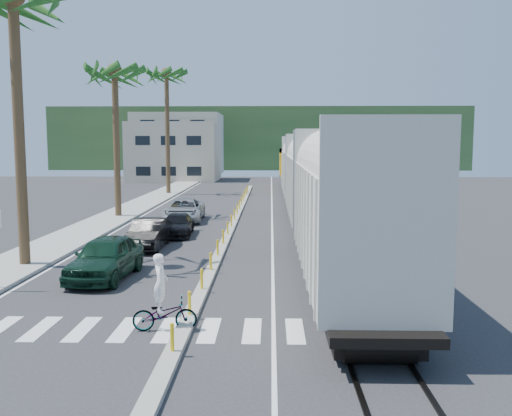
% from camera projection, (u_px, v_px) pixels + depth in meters
% --- Properties ---
extents(ground, '(140.00, 140.00, 0.00)m').
position_uv_depth(ground, '(194.00, 309.00, 18.00)').
color(ground, '#28282B').
rests_on(ground, ground).
extents(sidewalk, '(3.00, 90.00, 0.15)m').
position_uv_depth(sidewalk, '(126.00, 211.00, 43.03)').
color(sidewalk, gray).
rests_on(sidewalk, ground).
extents(rails, '(1.56, 100.00, 0.06)m').
position_uv_depth(rails, '(303.00, 208.00, 45.67)').
color(rails, black).
rests_on(rails, ground).
extents(median, '(0.45, 60.00, 0.85)m').
position_uv_depth(median, '(234.00, 221.00, 37.81)').
color(median, gray).
rests_on(median, ground).
extents(crosswalk, '(14.00, 2.20, 0.01)m').
position_uv_depth(crosswalk, '(185.00, 330.00, 16.01)').
color(crosswalk, silver).
rests_on(crosswalk, ground).
extents(lane_markings, '(9.42, 90.00, 0.01)m').
position_uv_depth(lane_markings, '(210.00, 212.00, 42.88)').
color(lane_markings, silver).
rests_on(lane_markings, ground).
extents(freight_train, '(3.00, 60.94, 5.85)m').
position_uv_depth(freight_train, '(308.00, 176.00, 39.64)').
color(freight_train, beige).
rests_on(freight_train, ground).
extents(palm_trees, '(3.50, 37.20, 13.75)m').
position_uv_depth(palm_trees, '(120.00, 62.00, 39.51)').
color(palm_trees, brown).
rests_on(palm_trees, ground).
extents(buildings, '(38.00, 27.00, 10.00)m').
position_uv_depth(buildings, '(214.00, 148.00, 88.82)').
color(buildings, beige).
rests_on(buildings, ground).
extents(hillside, '(80.00, 20.00, 12.00)m').
position_uv_depth(hillside, '(259.00, 139.00, 116.62)').
color(hillside, '#385628').
rests_on(hillside, ground).
extents(car_lead, '(2.66, 5.14, 1.66)m').
position_uv_depth(car_lead, '(106.00, 257.00, 22.02)').
color(car_lead, '#0F2F1F').
rests_on(car_lead, ground).
extents(car_second, '(1.64, 4.44, 1.45)m').
position_uv_depth(car_second, '(149.00, 234.00, 28.33)').
color(car_second, black).
rests_on(car_second, ground).
extents(car_third, '(2.15, 4.39, 1.22)m').
position_uv_depth(car_third, '(177.00, 225.00, 32.20)').
color(car_third, black).
rests_on(car_third, ground).
extents(car_rear, '(2.80, 5.48, 1.48)m').
position_uv_depth(car_rear, '(184.00, 210.00, 38.10)').
color(car_rear, '#B5B7BA').
rests_on(car_rear, ground).
extents(cyclist, '(1.08, 1.95, 2.19)m').
position_uv_depth(cyclist, '(164.00, 306.00, 15.92)').
color(cyclist, '#9EA0A5').
rests_on(cyclist, ground).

